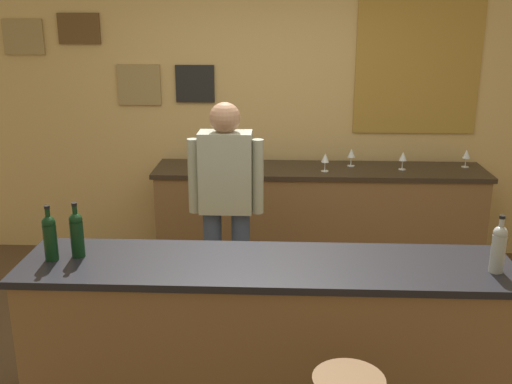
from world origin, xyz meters
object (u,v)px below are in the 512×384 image
(wine_glass_e, at_px, (466,155))
(coffee_mug, at_px, (232,162))
(wine_bottle_b, at_px, (77,233))
(wine_glass_b, at_px, (325,159))
(wine_glass_a, at_px, (197,156))
(wine_glass_c, at_px, (351,154))
(wine_glass_d, at_px, (403,157))
(wine_bottle_a, at_px, (50,236))
(bartender, at_px, (226,200))
(wine_bottle_c, at_px, (499,247))

(wine_glass_e, height_order, coffee_mug, wine_glass_e)
(wine_bottle_b, xyz_separation_m, wine_glass_b, (1.46, 1.92, -0.05))
(wine_glass_a, relative_size, wine_glass_b, 1.00)
(wine_glass_b, height_order, wine_glass_c, same)
(wine_glass_a, distance_m, wine_glass_b, 1.08)
(wine_bottle_b, xyz_separation_m, wine_glass_d, (2.12, 2.00, -0.05))
(wine_bottle_a, height_order, wine_glass_a, wine_bottle_a)
(wine_glass_b, height_order, wine_glass_d, same)
(bartender, distance_m, wine_glass_b, 1.21)
(wine_glass_d, bearing_deg, wine_bottle_b, -136.69)
(wine_bottle_a, height_order, wine_glass_d, wine_bottle_a)
(bartender, relative_size, wine_glass_b, 10.45)
(wine_glass_e, bearing_deg, bartender, -149.93)
(bartender, distance_m, wine_glass_d, 1.74)
(wine_glass_e, bearing_deg, coffee_mug, -177.19)
(wine_glass_a, bearing_deg, wine_glass_c, 6.62)
(wine_bottle_a, xyz_separation_m, wine_bottle_b, (0.13, 0.05, 0.00))
(wine_bottle_c, xyz_separation_m, coffee_mug, (-1.54, 2.11, -0.11))
(wine_bottle_a, xyz_separation_m, wine_glass_d, (2.25, 2.05, -0.05))
(coffee_mug, bearing_deg, wine_glass_b, -6.67)
(wine_glass_a, xyz_separation_m, wine_glass_c, (1.32, 0.15, 0.00))
(wine_glass_a, height_order, coffee_mug, wine_glass_a)
(wine_glass_d, relative_size, wine_glass_e, 1.00)
(wine_bottle_b, relative_size, wine_bottle_c, 1.00)
(wine_glass_e, bearing_deg, wine_glass_d, -169.27)
(wine_glass_d, bearing_deg, wine_bottle_a, -137.61)
(wine_bottle_b, height_order, wine_glass_a, wine_bottle_b)
(wine_bottle_a, distance_m, wine_glass_e, 3.54)
(wine_bottle_a, distance_m, wine_glass_b, 2.53)
(wine_bottle_b, relative_size, wine_glass_c, 1.97)
(wine_glass_c, xyz_separation_m, wine_glass_e, (0.98, 0.01, 0.00))
(wine_bottle_c, distance_m, wine_glass_c, 2.26)
(wine_glass_b, relative_size, wine_glass_c, 1.00)
(wine_bottle_a, relative_size, wine_bottle_b, 1.00)
(wine_glass_a, distance_m, wine_glass_c, 1.33)
(bartender, distance_m, wine_glass_c, 1.50)
(wine_glass_c, bearing_deg, wine_bottle_a, -130.33)
(wine_glass_a, bearing_deg, coffee_mug, 12.19)
(bartender, xyz_separation_m, wine_glass_e, (1.96, 1.14, 0.07))
(wine_bottle_c, height_order, wine_glass_e, wine_bottle_c)
(wine_glass_a, relative_size, wine_glass_c, 1.00)
(wine_glass_b, bearing_deg, wine_glass_a, 178.41)
(coffee_mug, bearing_deg, wine_glass_e, 2.81)
(wine_bottle_c, xyz_separation_m, wine_glass_d, (-0.08, 2.11, -0.05))
(wine_glass_e, bearing_deg, wine_glass_a, -175.99)
(wine_glass_c, relative_size, wine_glass_e, 1.00)
(bartender, height_order, wine_bottle_b, bartender)
(bartender, distance_m, wine_glass_e, 2.27)
(wine_bottle_b, relative_size, wine_glass_a, 1.97)
(wine_glass_a, xyz_separation_m, wine_glass_b, (1.08, -0.03, 0.00))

